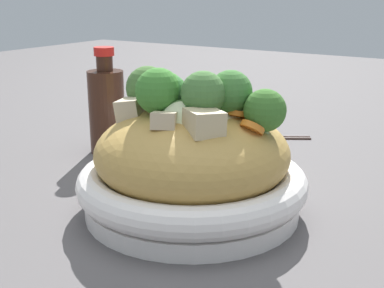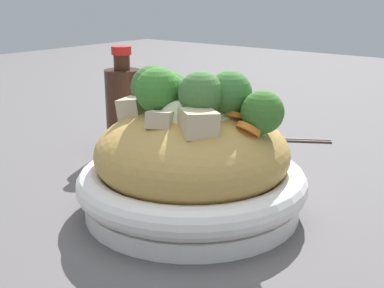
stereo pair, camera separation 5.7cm
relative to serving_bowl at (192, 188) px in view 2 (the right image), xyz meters
name	(u,v)px [view 2 (the right image)]	position (x,y,z in m)	size (l,w,h in m)	color
ground_plane	(192,211)	(0.00, 0.00, -0.03)	(3.00, 3.00, 0.00)	#555151
serving_bowl	(192,188)	(0.00, 0.00, 0.00)	(0.26, 0.26, 0.05)	white
noodle_heap	(192,153)	(0.00, 0.00, 0.04)	(0.22, 0.22, 0.10)	#B78E46
broccoli_florets	(189,95)	(0.00, 0.00, 0.11)	(0.21, 0.10, 0.07)	#9BAF75
carrot_coins	(209,112)	(-0.01, -0.01, 0.09)	(0.15, 0.11, 0.03)	orange
zucchini_slices	(208,113)	(-0.02, 0.00, 0.09)	(0.09, 0.16, 0.05)	beige
chicken_chunks	(180,115)	(0.00, 0.02, 0.09)	(0.15, 0.14, 0.03)	#C9B588
soy_sauce_bottle	(124,107)	(0.23, -0.12, 0.04)	(0.06, 0.06, 0.16)	#381E14
chopsticks_pair	(262,138)	(0.09, -0.30, -0.02)	(0.20, 0.14, 0.01)	black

